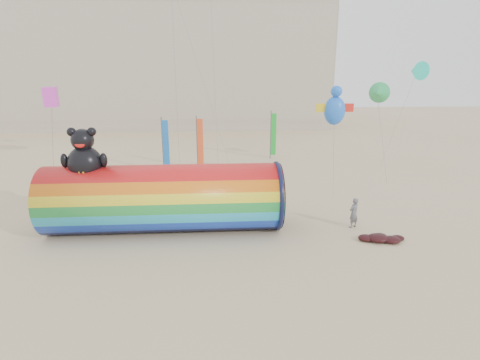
{
  "coord_description": "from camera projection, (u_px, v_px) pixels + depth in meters",
  "views": [
    {
      "loc": [
        -1.1,
        -21.6,
        9.05
      ],
      "look_at": [
        0.5,
        1.5,
        2.4
      ],
      "focal_mm": 28.0,
      "sensor_mm": 36.0,
      "label": 1
    }
  ],
  "objects": [
    {
      "name": "fabric_bundle",
      "position": [
        381.0,
        238.0,
        20.85
      ],
      "size": [
        2.62,
        1.35,
        0.41
      ],
      "color": "#3D0B0D",
      "rests_on": "ground"
    },
    {
      "name": "windsock_assembly",
      "position": [
        164.0,
        196.0,
        21.88
      ],
      "size": [
        13.6,
        4.14,
        6.27
      ],
      "color": "red",
      "rests_on": "ground"
    },
    {
      "name": "kite_handler",
      "position": [
        354.0,
        213.0,
        22.5
      ],
      "size": [
        0.81,
        0.73,
        1.87
      ],
      "primitive_type": "imported",
      "rotation": [
        0.0,
        0.0,
        3.68
      ],
      "color": "#5C5D64",
      "rests_on": "ground"
    },
    {
      "name": "ground",
      "position": [
        234.0,
        224.0,
        23.28
      ],
      "size": [
        160.0,
        160.0,
        0.0
      ],
      "primitive_type": "plane",
      "color": "#CCB58C",
      "rests_on": "ground"
    },
    {
      "name": "festival_banners",
      "position": [
        215.0,
        140.0,
        36.91
      ],
      "size": [
        11.52,
        5.31,
        5.2
      ],
      "color": "#59595E",
      "rests_on": "ground"
    },
    {
      "name": "hotel_building",
      "position": [
        149.0,
        65.0,
        63.7
      ],
      "size": [
        60.4,
        15.4,
        20.6
      ],
      "color": "#B7AD99",
      "rests_on": "ground"
    },
    {
      "name": "flying_kites",
      "position": [
        268.0,
        9.0,
        24.61
      ],
      "size": [
        27.53,
        12.4,
        10.85
      ],
      "color": "blue",
      "rests_on": "ground"
    }
  ]
}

